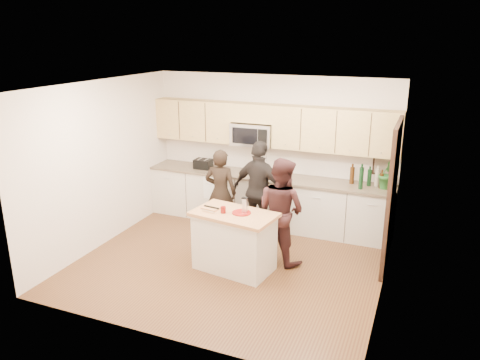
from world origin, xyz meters
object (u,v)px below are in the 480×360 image
at_px(island, 234,241).
at_px(toaster, 203,164).
at_px(woman_left, 221,192).
at_px(woman_right, 260,191).
at_px(woman_center, 281,210).

bearing_deg(island, toaster, 136.46).
bearing_deg(toaster, island, -52.26).
bearing_deg(toaster, woman_left, -45.82).
relative_size(island, woman_right, 0.75).
relative_size(woman_left, woman_center, 0.93).
distance_m(woman_left, woman_right, 0.71).
height_order(woman_left, woman_right, woman_right).
bearing_deg(woman_left, toaster, -52.35).
relative_size(island, toaster, 4.08).
height_order(toaster, woman_left, woman_left).
distance_m(woman_left, woman_center, 1.39).
bearing_deg(woman_right, woman_left, 15.62).
height_order(island, woman_right, woman_right).
bearing_deg(island, woman_center, 54.27).
relative_size(toaster, woman_right, 0.18).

